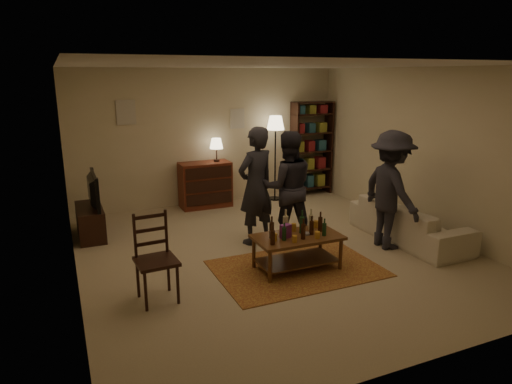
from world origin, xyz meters
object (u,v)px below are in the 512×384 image
dresser (206,183)px  person_left (256,186)px  coffee_table (297,240)px  tv_stand (90,214)px  floor_lamp (275,129)px  sofa (409,222)px  dining_chair (155,254)px  person_right (287,187)px  person_by_sofa (391,190)px  bookshelf (311,147)px

dresser → person_left: bearing=-87.1°
coffee_table → tv_stand: size_ratio=1.11×
dresser → floor_lamp: size_ratio=0.77×
sofa → person_left: 2.52m
dining_chair → person_left: size_ratio=0.58×
floor_lamp → person_left: 2.64m
coffee_table → person_right: 1.19m
dining_chair → tv_stand: dining_chair is taller
sofa → person_by_sofa: 0.78m
tv_stand → person_right: size_ratio=0.60×
dresser → bookshelf: size_ratio=0.67×
floor_lamp → person_by_sofa: bearing=-82.9°
person_right → person_left: bearing=-1.0°
coffee_table → floor_lamp: (1.29, 3.33, 1.08)m
coffee_table → person_by_sofa: person_by_sofa is taller
tv_stand → dresser: bearing=22.1°
tv_stand → bookshelf: 4.84m
coffee_table → sofa: bearing=7.3°
tv_stand → bookshelf: bookshelf is taller
coffee_table → person_by_sofa: 1.76m
person_left → coffee_table: bearing=76.4°
bookshelf → sofa: 3.26m
person_left → bookshelf: bearing=-153.6°
sofa → bookshelf: bearing=-0.8°
bookshelf → person_right: 3.06m
person_left → person_right: (0.47, -0.13, -0.04)m
tv_stand → bookshelf: (4.69, 0.98, 0.65)m
bookshelf → person_right: bearing=-127.3°
dining_chair → person_by_sofa: person_by_sofa is taller
dining_chair → bookshelf: bookshelf is taller
coffee_table → tv_stand: bearing=134.8°
bookshelf → person_left: (-2.32, -2.30, -0.12)m
tv_stand → sofa: (4.64, -2.20, -0.08)m
dining_chair → dresser: 3.86m
tv_stand → person_by_sofa: (4.14, -2.31, 0.51)m
person_left → person_right: 0.49m
dresser → floor_lamp: (1.50, -0.06, 1.02)m
coffee_table → dining_chair: size_ratio=1.11×
bookshelf → person_by_sofa: size_ratio=1.12×
floor_lamp → sofa: floor_lamp is taller
sofa → person_right: size_ratio=1.19×
floor_lamp → sofa: (0.89, -3.05, -1.19)m
dining_chair → bookshelf: size_ratio=0.53×
dresser → person_right: size_ratio=0.77×
person_right → bookshelf: bearing=-112.4°
dining_chair → person_by_sofa: size_ratio=0.59×
tv_stand → sofa: size_ratio=0.51×
coffee_table → person_left: bearing=94.7°
floor_lamp → person_by_sofa: person_by_sofa is taller
dining_chair → person_by_sofa: (3.61, 0.24, 0.34)m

